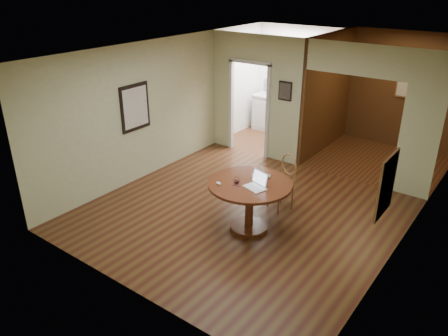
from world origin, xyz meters
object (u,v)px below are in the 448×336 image
Objects in this scene: closed_laptop at (261,177)px; open_laptop at (257,183)px; dining_table at (250,195)px; chair at (284,179)px.

open_laptop is at bearing -93.82° from closed_laptop.
open_laptop reaches higher than closed_laptop.
open_laptop is at bearing -16.24° from dining_table.
chair is at bearing 60.44° from closed_laptop.
dining_table is at bearing -179.12° from open_laptop.
open_laptop is 1.27× the size of closed_laptop.
chair is 1.07m from open_laptop.
open_laptop reaches higher than dining_table.
dining_table is 3.45× the size of open_laptop.
dining_table is 0.35m from closed_laptop.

